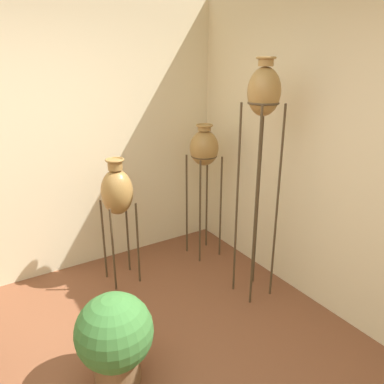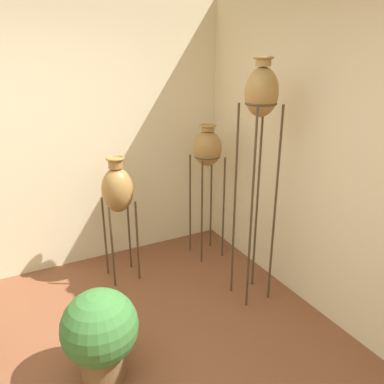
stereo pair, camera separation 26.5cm
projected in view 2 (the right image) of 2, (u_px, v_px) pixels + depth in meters
name	position (u px, v px, depth m)	size (l,w,h in m)	color
wall_back	(17.00, 142.00, 3.46)	(8.20, 0.06, 2.70)	beige
wall_right	(371.00, 170.00, 2.62)	(0.06, 8.20, 2.70)	beige
vase_stand_tall	(261.00, 103.00, 2.91)	(0.26, 0.26, 2.10)	#473823
vase_stand_medium	(207.00, 151.00, 3.83)	(0.30, 0.30, 1.46)	#473823
vase_stand_short	(118.00, 191.00, 3.49)	(0.29, 0.29, 1.24)	#473823
potted_plant	(100.00, 332.00, 2.50)	(0.52, 0.52, 0.67)	brown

